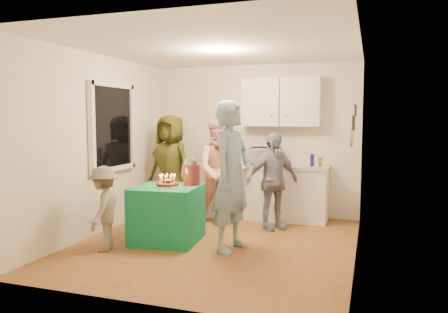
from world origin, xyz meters
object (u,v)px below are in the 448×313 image
(party_table, at_px, (167,214))
(woman_back_left, at_px, (171,166))
(woman_back_center, at_px, (221,171))
(woman_back_right, at_px, (273,181))
(child_near_left, at_px, (104,209))
(microwave, at_px, (266,156))
(man_birthday, at_px, (232,176))
(counter, at_px, (261,193))
(punch_jar, at_px, (192,173))

(party_table, xyz_separation_m, woman_back_left, (-0.61, 1.39, 0.49))
(woman_back_center, xyz_separation_m, woman_back_right, (0.85, -0.10, -0.11))
(woman_back_center, bearing_deg, child_near_left, -140.24)
(woman_back_center, bearing_deg, microwave, 21.28)
(man_birthday, xyz_separation_m, child_near_left, (-1.53, -0.57, -0.41))
(counter, relative_size, woman_back_center, 1.30)
(man_birthday, height_order, child_near_left, man_birthday)
(woman_back_left, bearing_deg, party_table, -49.96)
(party_table, relative_size, woman_back_center, 0.50)
(punch_jar, height_order, woman_back_center, woman_back_center)
(punch_jar, distance_m, child_near_left, 1.27)
(woman_back_center, bearing_deg, punch_jar, -118.46)
(woman_back_right, bearing_deg, child_near_left, -179.10)
(woman_back_right, bearing_deg, woman_back_center, 129.90)
(party_table, xyz_separation_m, man_birthday, (0.95, -0.08, 0.57))
(punch_jar, bearing_deg, woman_back_left, 127.19)
(counter, height_order, woman_back_right, woman_back_right)
(man_birthday, distance_m, woman_back_right, 1.23)
(party_table, height_order, woman_back_left, woman_back_left)
(woman_back_left, distance_m, woman_back_right, 1.86)
(woman_back_left, distance_m, woman_back_center, 0.99)
(party_table, distance_m, woman_back_left, 1.59)
(counter, bearing_deg, punch_jar, -110.74)
(child_near_left, bearing_deg, woman_back_right, 118.62)
(party_table, bearing_deg, microwave, 61.95)
(counter, xyz_separation_m, woman_back_left, (-1.48, -0.40, 0.44))
(party_table, relative_size, punch_jar, 2.50)
(counter, xyz_separation_m, woman_back_right, (0.35, -0.68, 0.31))
(man_birthday, height_order, woman_back_center, man_birthday)
(woman_back_center, bearing_deg, party_table, -130.22)
(microwave, relative_size, woman_back_right, 0.35)
(counter, xyz_separation_m, man_birthday, (0.08, -1.87, 0.52))
(child_near_left, bearing_deg, woman_back_left, 165.37)
(woman_back_left, bearing_deg, counter, 31.39)
(microwave, height_order, child_near_left, microwave)
(party_table, distance_m, woman_back_right, 1.69)
(party_table, xyz_separation_m, child_near_left, (-0.57, -0.64, 0.16))
(counter, height_order, woman_back_center, woman_back_center)
(man_birthday, relative_size, child_near_left, 1.76)
(microwave, bearing_deg, woman_back_center, -145.74)
(punch_jar, bearing_deg, counter, 69.26)
(punch_jar, xyz_separation_m, child_near_left, (-0.85, -0.86, -0.39))
(punch_jar, height_order, man_birthday, man_birthday)
(counter, relative_size, microwave, 4.20)
(woman_back_left, height_order, woman_back_right, woman_back_left)
(counter, distance_m, party_table, 1.99)
(microwave, distance_m, child_near_left, 2.92)
(woman_back_right, bearing_deg, man_birthday, -146.10)
(microwave, height_order, woman_back_left, woman_back_left)
(man_birthday, bearing_deg, woman_back_center, 37.85)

